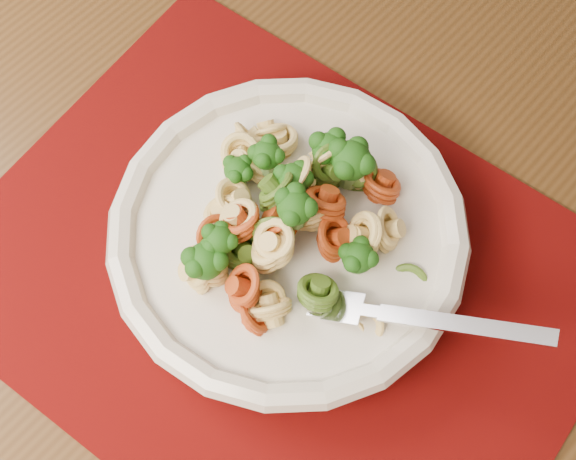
% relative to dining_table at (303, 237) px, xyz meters
% --- Properties ---
extents(dining_table, '(1.78, 1.41, 0.78)m').
position_rel_dining_table_xyz_m(dining_table, '(0.00, 0.00, 0.00)').
color(dining_table, '#4B3015').
rests_on(dining_table, ground).
extents(placemat, '(0.50, 0.42, 0.00)m').
position_rel_dining_table_xyz_m(placemat, '(0.01, -0.08, 0.10)').
color(placemat, '#560703').
rests_on(placemat, dining_table).
extents(pasta_bowl, '(0.25, 0.25, 0.05)m').
position_rel_dining_table_xyz_m(pasta_bowl, '(0.01, -0.06, 0.13)').
color(pasta_bowl, silver).
rests_on(pasta_bowl, placemat).
extents(pasta_broccoli_heap, '(0.21, 0.21, 0.06)m').
position_rel_dining_table_xyz_m(pasta_broccoli_heap, '(0.01, -0.06, 0.14)').
color(pasta_broccoli_heap, '#EFCB76').
rests_on(pasta_broccoli_heap, pasta_bowl).
extents(fork, '(0.18, 0.05, 0.08)m').
position_rel_dining_table_xyz_m(fork, '(0.07, -0.09, 0.14)').
color(fork, silver).
rests_on(fork, pasta_bowl).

